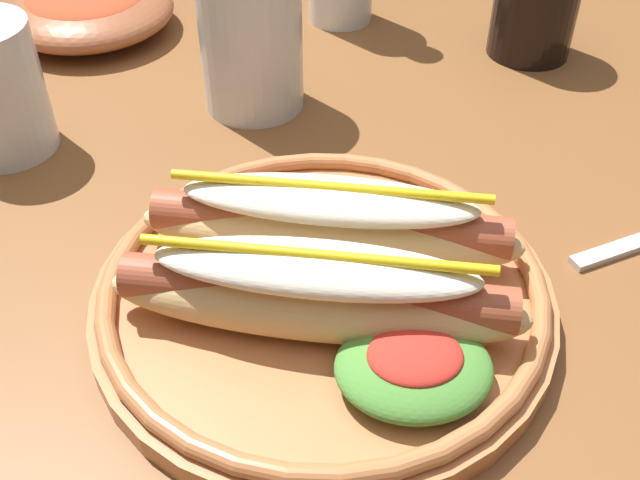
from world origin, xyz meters
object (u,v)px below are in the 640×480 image
(hot_dog_plate, at_px, (327,282))
(extra_cup, at_px, (251,32))
(soda_cup, at_px, (537,0))
(side_bowl, at_px, (88,8))

(hot_dog_plate, relative_size, extra_cup, 2.13)
(soda_cup, relative_size, extra_cup, 0.79)
(hot_dog_plate, xyz_separation_m, side_bowl, (-0.21, 0.40, -0.00))
(soda_cup, height_order, extra_cup, extra_cup)
(extra_cup, relative_size, side_bowl, 0.79)
(hot_dog_plate, xyz_separation_m, soda_cup, (0.22, 0.33, 0.03))
(hot_dog_plate, xyz_separation_m, extra_cup, (-0.04, 0.25, 0.04))
(hot_dog_plate, bearing_deg, side_bowl, 117.47)
(extra_cup, bearing_deg, hot_dog_plate, -79.97)
(soda_cup, bearing_deg, side_bowl, 170.44)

